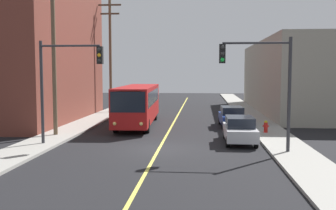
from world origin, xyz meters
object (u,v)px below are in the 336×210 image
(utility_pole_near, at_px, (53,39))
(traffic_signal_left_corner, at_px, (67,73))
(utility_pole_mid, at_px, (110,51))
(city_bus, at_px, (138,103))
(fire_hydrant, at_px, (266,126))
(parked_car_blue, at_px, (232,116))
(traffic_signal_right_corner, at_px, (260,73))
(parked_car_silver, at_px, (240,129))

(utility_pole_near, bearing_deg, traffic_signal_left_corner, -58.05)
(utility_pole_near, relative_size, utility_pole_mid, 1.00)
(city_bus, relative_size, fire_hydrant, 14.57)
(utility_pole_mid, distance_m, fire_hydrant, 20.25)
(parked_car_blue, relative_size, utility_pole_mid, 0.38)
(utility_pole_near, distance_m, traffic_signal_right_corner, 13.74)
(parked_car_blue, bearing_deg, utility_pole_near, -154.57)
(city_bus, relative_size, traffic_signal_left_corner, 2.04)
(utility_pole_near, height_order, traffic_signal_right_corner, utility_pole_near)
(utility_pole_near, bearing_deg, city_bus, 53.47)
(traffic_signal_right_corner, bearing_deg, utility_pole_near, 160.76)
(utility_pole_mid, bearing_deg, city_bus, -64.26)
(utility_pole_mid, bearing_deg, parked_car_blue, -38.78)
(city_bus, distance_m, fire_hydrant, 10.54)
(fire_hydrant, bearing_deg, parked_car_blue, 119.45)
(parked_car_blue, distance_m, utility_pole_mid, 16.40)
(city_bus, height_order, traffic_signal_right_corner, traffic_signal_right_corner)
(traffic_signal_left_corner, bearing_deg, utility_pole_near, 121.95)
(city_bus, bearing_deg, utility_pole_near, -126.53)
(utility_pole_near, height_order, traffic_signal_left_corner, utility_pole_near)
(city_bus, bearing_deg, parked_car_silver, -45.28)
(parked_car_silver, relative_size, traffic_signal_left_corner, 0.73)
(traffic_signal_right_corner, relative_size, fire_hydrant, 7.14)
(parked_car_blue, relative_size, traffic_signal_right_corner, 0.74)
(parked_car_blue, xyz_separation_m, traffic_signal_left_corner, (-10.19, -8.96, 3.46))
(parked_car_blue, distance_m, traffic_signal_right_corner, 10.84)
(parked_car_blue, height_order, utility_pole_mid, utility_pole_mid)
(parked_car_silver, distance_m, traffic_signal_right_corner, 4.72)
(city_bus, relative_size, utility_pole_near, 1.04)
(utility_pole_mid, relative_size, fire_hydrant, 14.00)
(utility_pole_mid, relative_size, traffic_signal_right_corner, 1.96)
(utility_pole_near, bearing_deg, parked_car_silver, -6.28)
(city_bus, xyz_separation_m, traffic_signal_right_corner, (8.19, -10.70, 2.49))
(city_bus, relative_size, traffic_signal_right_corner, 2.04)
(traffic_signal_left_corner, xyz_separation_m, traffic_signal_right_corner, (10.82, -1.30, 0.00))
(parked_car_silver, xyz_separation_m, utility_pole_near, (-12.10, 1.33, 5.70))
(city_bus, bearing_deg, traffic_signal_right_corner, -52.58)
(traffic_signal_right_corner, bearing_deg, city_bus, 127.42)
(city_bus, bearing_deg, utility_pole_mid, 115.74)
(traffic_signal_left_corner, bearing_deg, parked_car_silver, 10.30)
(traffic_signal_right_corner, bearing_deg, traffic_signal_left_corner, 173.17)
(city_bus, relative_size, utility_pole_mid, 1.04)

